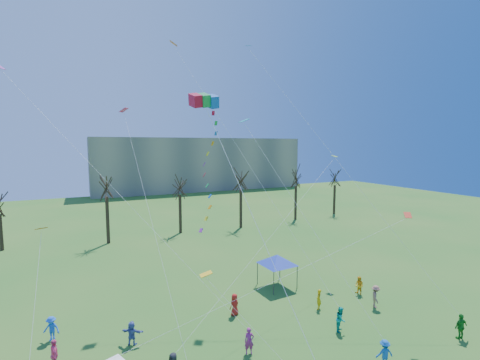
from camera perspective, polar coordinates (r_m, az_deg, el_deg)
name	(u,v)px	position (r m, az deg, el deg)	size (l,w,h in m)	color
distant_building	(200,164)	(99.63, -6.90, 2.77)	(60.00, 14.00, 15.00)	gray
bare_tree_row	(178,190)	(49.80, -10.47, -1.61)	(67.41, 7.29, 9.77)	black
big_box_kite	(213,172)	(20.28, -4.60, 1.31)	(2.15, 5.71, 16.41)	red
canopy_tent_blue	(277,259)	(31.70, 6.36, -13.33)	(4.00, 4.00, 3.01)	#3F3F44
festival_crowd	(241,339)	(23.34, 0.26, -25.46)	(26.06, 12.38, 1.83)	red
small_kites_aloft	(214,139)	(25.75, -4.48, 6.98)	(29.52, 18.41, 32.83)	orange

